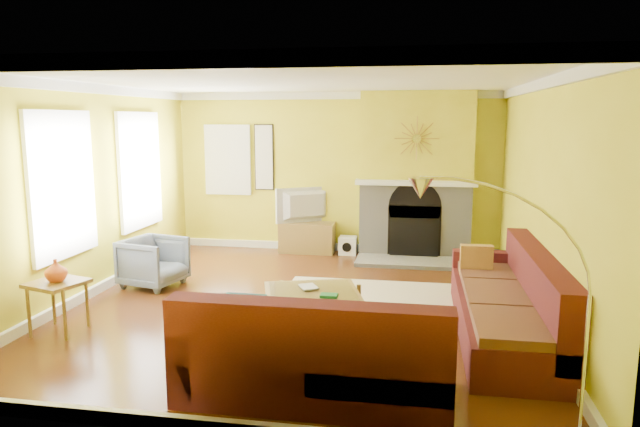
% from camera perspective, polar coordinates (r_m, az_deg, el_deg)
% --- Properties ---
extents(floor, '(5.50, 6.00, 0.02)m').
position_cam_1_polar(floor, '(7.11, -1.95, -9.17)').
color(floor, '#633214').
rests_on(floor, ground).
extents(ceiling, '(5.50, 6.00, 0.02)m').
position_cam_1_polar(ceiling, '(6.76, -2.08, 13.26)').
color(ceiling, white).
rests_on(ceiling, ground).
extents(wall_back, '(5.50, 0.02, 2.70)m').
position_cam_1_polar(wall_back, '(9.75, 1.59, 4.10)').
color(wall_back, yellow).
rests_on(wall_back, ground).
extents(wall_front, '(5.50, 0.02, 2.70)m').
position_cam_1_polar(wall_front, '(3.95, -10.93, -4.09)').
color(wall_front, yellow).
rests_on(wall_front, ground).
extents(wall_left, '(0.02, 6.00, 2.70)m').
position_cam_1_polar(wall_left, '(7.84, -22.19, 2.08)').
color(wall_left, yellow).
rests_on(wall_left, ground).
extents(wall_right, '(0.02, 6.00, 2.70)m').
position_cam_1_polar(wall_right, '(6.81, 21.39, 1.10)').
color(wall_right, yellow).
rests_on(wall_right, ground).
extents(baseboard, '(5.50, 6.00, 0.12)m').
position_cam_1_polar(baseboard, '(7.09, -1.95, -8.63)').
color(baseboard, white).
rests_on(baseboard, floor).
extents(crown_molding, '(5.50, 6.00, 0.12)m').
position_cam_1_polar(crown_molding, '(6.75, -2.08, 12.67)').
color(crown_molding, white).
rests_on(crown_molding, ceiling).
extents(window_left_near, '(0.06, 1.22, 1.72)m').
position_cam_1_polar(window_left_near, '(8.93, -17.65, 4.13)').
color(window_left_near, white).
rests_on(window_left_near, wall_left).
extents(window_left_far, '(0.06, 1.22, 1.72)m').
position_cam_1_polar(window_left_far, '(7.30, -24.46, 2.62)').
color(window_left_far, white).
rests_on(window_left_far, wall_left).
extents(window_back, '(0.82, 0.06, 1.22)m').
position_cam_1_polar(window_back, '(10.13, -9.20, 5.32)').
color(window_back, white).
rests_on(window_back, wall_back).
extents(wall_art, '(0.34, 0.04, 1.14)m').
position_cam_1_polar(wall_art, '(9.94, -5.62, 5.61)').
color(wall_art, white).
rests_on(wall_art, wall_back).
extents(fireplace, '(1.80, 0.40, 2.70)m').
position_cam_1_polar(fireplace, '(9.44, 9.56, 3.80)').
color(fireplace, '#9A9692').
rests_on(fireplace, floor).
extents(mantel, '(1.92, 0.22, 0.08)m').
position_cam_1_polar(mantel, '(9.22, 9.53, 3.03)').
color(mantel, white).
rests_on(mantel, fireplace).
extents(hearth, '(1.80, 0.70, 0.06)m').
position_cam_1_polar(hearth, '(9.13, 9.31, -4.81)').
color(hearth, '#9A9692').
rests_on(hearth, floor).
extents(sunburst, '(0.70, 0.04, 0.70)m').
position_cam_1_polar(sunburst, '(9.17, 9.65, 7.39)').
color(sunburst, olive).
rests_on(sunburst, fireplace).
extents(rug, '(2.40, 1.80, 0.02)m').
position_cam_1_polar(rug, '(7.26, 5.39, -8.67)').
color(rug, beige).
rests_on(rug, floor).
extents(sectional_sofa, '(3.26, 3.46, 0.90)m').
position_cam_1_polar(sectional_sofa, '(5.92, 6.86, -8.43)').
color(sectional_sofa, '#521A1C').
rests_on(sectional_sofa, floor).
extents(coffee_table, '(1.27, 1.27, 0.40)m').
position_cam_1_polar(coffee_table, '(6.31, -0.74, -9.61)').
color(coffee_table, white).
rests_on(coffee_table, floor).
extents(media_console, '(0.93, 0.42, 0.51)m').
position_cam_1_polar(media_console, '(9.75, -1.29, -2.41)').
color(media_console, olive).
rests_on(media_console, floor).
extents(tv, '(0.94, 0.68, 0.60)m').
position_cam_1_polar(tv, '(9.65, -1.30, 0.81)').
color(tv, black).
rests_on(tv, media_console).
extents(subwoofer, '(0.29, 0.29, 0.29)m').
position_cam_1_polar(subwoofer, '(9.65, 2.81, -3.19)').
color(subwoofer, white).
rests_on(subwoofer, floor).
extents(armchair, '(0.88, 0.87, 0.67)m').
position_cam_1_polar(armchair, '(8.10, -16.29, -4.68)').
color(armchair, slate).
rests_on(armchair, floor).
extents(side_table, '(0.63, 0.63, 0.56)m').
position_cam_1_polar(side_table, '(6.76, -24.67, -8.47)').
color(side_table, olive).
rests_on(side_table, floor).
extents(vase, '(0.27, 0.27, 0.24)m').
position_cam_1_polar(vase, '(6.65, -24.91, -5.18)').
color(vase, '#DE5A27').
rests_on(vase, side_table).
extents(book, '(0.27, 0.29, 0.02)m').
position_cam_1_polar(book, '(6.37, -1.94, -7.43)').
color(book, white).
rests_on(book, coffee_table).
extents(arc_lamp, '(1.22, 0.36, 1.87)m').
position_cam_1_polar(arc_lamp, '(4.07, 18.20, -10.04)').
color(arc_lamp, silver).
rests_on(arc_lamp, floor).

